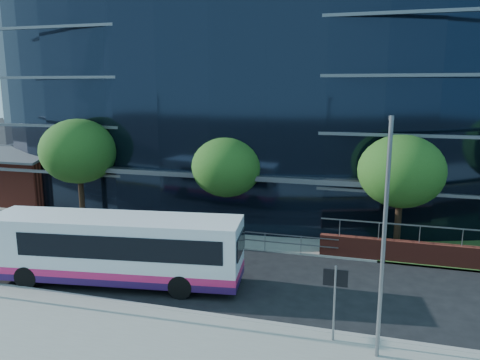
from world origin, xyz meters
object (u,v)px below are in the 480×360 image
(street_sign, at_px, (335,287))
(city_bus, at_px, (118,248))
(tree_far_c, at_px, (401,171))
(brick_pavilion, at_px, (18,176))
(tree_far_a, at_px, (79,151))
(streetlight_east, at_px, (384,233))
(tree_far_b, at_px, (227,167))

(street_sign, height_order, city_bus, city_bus)
(tree_far_c, bearing_deg, brick_pavilion, 171.18)
(tree_far_a, bearing_deg, street_sign, -31.17)
(city_bus, bearing_deg, streetlight_east, -23.37)
(brick_pavilion, distance_m, tree_far_c, 29.46)
(tree_far_a, relative_size, streetlight_east, 0.87)
(tree_far_b, relative_size, city_bus, 0.51)
(tree_far_a, height_order, streetlight_east, streetlight_east)
(brick_pavilion, distance_m, city_bus, 20.63)
(tree_far_a, xyz_separation_m, city_bus, (7.42, -7.99, -3.18))
(tree_far_a, relative_size, tree_far_c, 1.07)
(street_sign, bearing_deg, brick_pavilion, 150.35)
(street_sign, distance_m, tree_far_a, 20.63)
(street_sign, bearing_deg, tree_far_c, 76.71)
(tree_far_c, bearing_deg, tree_far_b, 177.14)
(brick_pavilion, xyz_separation_m, tree_far_c, (29.00, -4.50, 2.60))
(brick_pavilion, xyz_separation_m, tree_far_a, (9.00, -4.50, 2.92))
(street_sign, bearing_deg, tree_far_a, 148.83)
(tree_far_b, height_order, tree_far_c, tree_far_c)
(brick_pavilion, xyz_separation_m, streetlight_east, (28.00, -15.67, 2.50))
(tree_far_b, xyz_separation_m, tree_far_c, (10.00, -0.50, 0.33))
(tree_far_c, height_order, streetlight_east, streetlight_east)
(brick_pavilion, height_order, tree_far_a, tree_far_a)
(street_sign, relative_size, tree_far_a, 0.40)
(tree_far_c, bearing_deg, streetlight_east, -95.11)
(streetlight_east, bearing_deg, tree_far_b, 127.63)
(brick_pavilion, relative_size, streetlight_east, 1.08)
(tree_far_c, bearing_deg, street_sign, -103.29)
(brick_pavilion, height_order, street_sign, brick_pavilion)
(brick_pavilion, height_order, tree_far_c, tree_far_c)
(tree_far_b, height_order, streetlight_east, streetlight_east)
(tree_far_c, relative_size, city_bus, 0.54)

